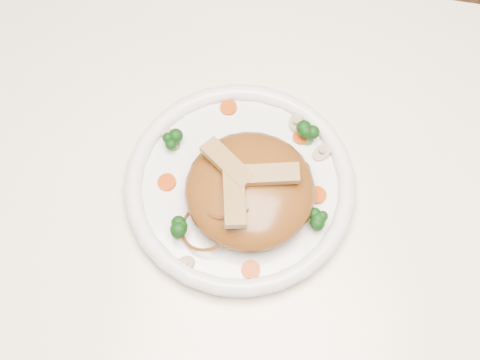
# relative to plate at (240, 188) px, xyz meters

# --- Properties ---
(table) EXTENTS (1.20, 0.80, 0.75)m
(table) POSITION_rel_plate_xyz_m (0.05, -0.08, -0.11)
(table) COLOR white
(table) RESTS_ON ground
(plate) EXTENTS (0.32, 0.32, 0.02)m
(plate) POSITION_rel_plate_xyz_m (0.00, 0.00, 0.00)
(plate) COLOR white
(plate) RESTS_ON table
(noodle_mound) EXTENTS (0.18, 0.18, 0.05)m
(noodle_mound) POSITION_rel_plate_xyz_m (0.01, -0.01, 0.03)
(noodle_mound) COLOR brown
(noodle_mound) RESTS_ON plate
(chicken_a) EXTENTS (0.07, 0.04, 0.01)m
(chicken_a) POSITION_rel_plate_xyz_m (0.03, -0.01, 0.06)
(chicken_a) COLOR tan
(chicken_a) RESTS_ON noodle_mound
(chicken_b) EXTENTS (0.07, 0.06, 0.01)m
(chicken_b) POSITION_rel_plate_xyz_m (-0.01, -0.00, 0.06)
(chicken_b) COLOR tan
(chicken_b) RESTS_ON noodle_mound
(chicken_c) EXTENTS (0.04, 0.07, 0.01)m
(chicken_c) POSITION_rel_plate_xyz_m (0.00, -0.04, 0.06)
(chicken_c) COLOR tan
(chicken_c) RESTS_ON noodle_mound
(broccoli_0) EXTENTS (0.03, 0.03, 0.03)m
(broccoli_0) POSITION_rel_plate_xyz_m (0.07, 0.07, 0.02)
(broccoli_0) COLOR #0C370B
(broccoli_0) RESTS_ON plate
(broccoli_1) EXTENTS (0.03, 0.03, 0.03)m
(broccoli_1) POSITION_rel_plate_xyz_m (-0.08, 0.03, 0.02)
(broccoli_1) COLOR #0C370B
(broccoli_1) RESTS_ON plate
(broccoli_2) EXTENTS (0.03, 0.03, 0.03)m
(broccoli_2) POSITION_rel_plate_xyz_m (-0.06, -0.07, 0.02)
(broccoli_2) COLOR #0C370B
(broccoli_2) RESTS_ON plate
(broccoli_3) EXTENTS (0.03, 0.03, 0.03)m
(broccoli_3) POSITION_rel_plate_xyz_m (0.09, -0.03, 0.02)
(broccoli_3) COLOR #0C370B
(broccoli_3) RESTS_ON plate
(carrot_0) EXTENTS (0.02, 0.02, 0.00)m
(carrot_0) POSITION_rel_plate_xyz_m (0.06, 0.07, 0.01)
(carrot_0) COLOR #B54006
(carrot_0) RESTS_ON plate
(carrot_1) EXTENTS (0.03, 0.03, 0.00)m
(carrot_1) POSITION_rel_plate_xyz_m (-0.08, -0.01, 0.01)
(carrot_1) COLOR #B54006
(carrot_1) RESTS_ON plate
(carrot_2) EXTENTS (0.02, 0.02, 0.00)m
(carrot_2) POSITION_rel_plate_xyz_m (0.09, 0.00, 0.01)
(carrot_2) COLOR #B54006
(carrot_2) RESTS_ON plate
(carrot_3) EXTENTS (0.03, 0.03, 0.00)m
(carrot_3) POSITION_rel_plate_xyz_m (-0.03, 0.10, 0.01)
(carrot_3) COLOR #B54006
(carrot_3) RESTS_ON plate
(carrot_4) EXTENTS (0.03, 0.03, 0.00)m
(carrot_4) POSITION_rel_plate_xyz_m (0.03, -0.10, 0.01)
(carrot_4) COLOR #B54006
(carrot_4) RESTS_ON plate
(mushroom_0) EXTENTS (0.03, 0.03, 0.01)m
(mushroom_0) POSITION_rel_plate_xyz_m (-0.04, -0.10, 0.01)
(mushroom_0) COLOR tan
(mushroom_0) RESTS_ON plate
(mushroom_1) EXTENTS (0.03, 0.03, 0.01)m
(mushroom_1) POSITION_rel_plate_xyz_m (0.09, 0.06, 0.01)
(mushroom_1) COLOR tan
(mushroom_1) RESTS_ON plate
(mushroom_2) EXTENTS (0.03, 0.03, 0.01)m
(mushroom_2) POSITION_rel_plate_xyz_m (-0.09, 0.04, 0.01)
(mushroom_2) COLOR tan
(mushroom_2) RESTS_ON plate
(mushroom_3) EXTENTS (0.03, 0.03, 0.01)m
(mushroom_3) POSITION_rel_plate_xyz_m (0.05, 0.09, 0.01)
(mushroom_3) COLOR tan
(mushroom_3) RESTS_ON plate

